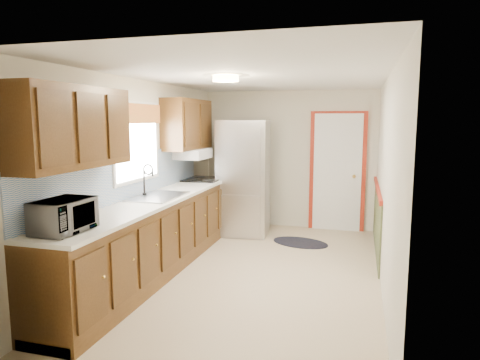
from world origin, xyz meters
The scene contains 8 objects.
room_shell centered at (0.00, 0.00, 1.20)m, with size 3.20×5.20×2.52m.
kitchen_run centered at (-1.24, -0.29, 0.81)m, with size 0.63×4.00×2.20m.
back_wall_trim centered at (0.99, 2.21, 0.89)m, with size 1.12×2.30×2.08m.
ceiling_fixture centered at (-0.30, -0.20, 2.36)m, with size 0.30×0.30×0.06m, color #FFD88C.
microwave centered at (-1.20, -1.95, 1.11)m, with size 0.51×0.28×0.35m, color white.
refrigerator centered at (-0.62, 1.79, 0.94)m, with size 0.85×0.82×1.89m.
rug centered at (0.37, 1.47, 0.01)m, with size 0.88×0.57×0.01m, color black.
cooktop centered at (-1.19, 1.40, 0.95)m, with size 0.54×0.65×0.02m, color black.
Camera 1 is at (1.22, -4.97, 1.89)m, focal length 32.00 mm.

